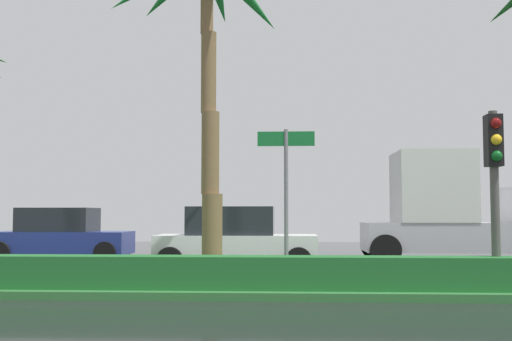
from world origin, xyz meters
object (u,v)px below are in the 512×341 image
(traffic_signal_median_right, at_px, (494,166))
(car_in_traffic_second, at_px, (61,236))
(car_in_traffic_third, at_px, (235,240))
(street_name_sign, at_px, (286,185))
(box_truck_lead, at_px, (464,213))

(traffic_signal_median_right, height_order, car_in_traffic_second, traffic_signal_median_right)
(traffic_signal_median_right, bearing_deg, car_in_traffic_third, 134.39)
(street_name_sign, relative_size, car_in_traffic_third, 0.70)
(traffic_signal_median_right, xyz_separation_m, street_name_sign, (-3.83, 0.33, -0.33))
(traffic_signal_median_right, bearing_deg, car_in_traffic_second, 143.12)
(street_name_sign, height_order, car_in_traffic_second, street_name_sign)
(traffic_signal_median_right, distance_m, car_in_traffic_second, 13.97)
(street_name_sign, xyz_separation_m, box_truck_lead, (5.52, 8.05, -0.53))
(box_truck_lead, bearing_deg, car_in_traffic_third, -156.42)
(traffic_signal_median_right, relative_size, street_name_sign, 1.09)
(traffic_signal_median_right, distance_m, street_name_sign, 3.86)
(car_in_traffic_second, distance_m, box_truck_lead, 12.81)
(box_truck_lead, bearing_deg, street_name_sign, -124.43)
(car_in_traffic_third, bearing_deg, car_in_traffic_second, 153.08)
(car_in_traffic_second, xyz_separation_m, car_in_traffic_third, (5.86, -2.98, 0.00))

